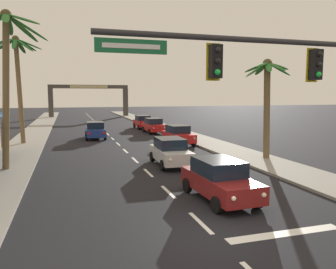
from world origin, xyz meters
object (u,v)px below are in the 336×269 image
(traffic_signal_mast, at_px, (318,82))
(palm_left_second, at_px, (6,55))
(sedan_lead_at_stop_bar, at_px, (219,179))
(sedan_third_in_queue, at_px, (170,151))
(palm_left_third, at_px, (17,68))
(palm_right_second, at_px, (267,90))
(sedan_parked_nearest_kerb, at_px, (178,135))
(sedan_oncoming_far, at_px, (95,130))
(town_gateway_arch, at_px, (89,96))
(sedan_parked_far_kerb, at_px, (143,122))
(sedan_parked_mid_kerb, at_px, (154,125))

(traffic_signal_mast, bearing_deg, palm_left_second, 131.77)
(sedan_lead_at_stop_bar, xyz_separation_m, sedan_third_in_queue, (0.09, 7.09, 0.00))
(palm_left_third, xyz_separation_m, palm_right_second, (16.50, -12.23, -1.98))
(sedan_lead_at_stop_bar, distance_m, sedan_parked_nearest_kerb, 15.56)
(sedan_oncoming_far, height_order, palm_left_second, palm_left_second)
(palm_right_second, xyz_separation_m, town_gateway_arch, (-8.32, 47.90, -0.52))
(sedan_parked_far_kerb, relative_size, palm_left_second, 0.50)
(town_gateway_arch, bearing_deg, sedan_parked_far_kerb, -78.44)
(palm_left_third, bearing_deg, sedan_parked_far_kerb, 38.66)
(sedan_third_in_queue, distance_m, town_gateway_arch, 47.70)
(sedan_oncoming_far, distance_m, palm_left_second, 15.33)
(sedan_parked_far_kerb, height_order, palm_left_third, palm_left_third)
(sedan_parked_mid_kerb, height_order, palm_left_second, palm_left_second)
(sedan_parked_far_kerb, relative_size, town_gateway_arch, 0.29)
(sedan_parked_mid_kerb, height_order, palm_left_third, palm_left_third)
(town_gateway_arch, bearing_deg, sedan_oncoming_far, -92.78)
(traffic_signal_mast, relative_size, palm_right_second, 1.53)
(sedan_parked_nearest_kerb, xyz_separation_m, sedan_parked_mid_kerb, (0.14, 9.16, 0.00))
(traffic_signal_mast, height_order, sedan_lead_at_stop_bar, traffic_signal_mast)
(sedan_oncoming_far, bearing_deg, palm_right_second, -55.58)
(traffic_signal_mast, xyz_separation_m, palm_left_third, (-11.42, 22.63, 1.89))
(sedan_oncoming_far, xyz_separation_m, palm_right_second, (9.94, -14.51, 3.79))
(sedan_parked_mid_kerb, bearing_deg, palm_left_second, -127.88)
(sedan_parked_far_kerb, relative_size, palm_right_second, 0.67)
(sedan_parked_far_kerb, bearing_deg, sedan_parked_nearest_kerb, -90.25)
(traffic_signal_mast, distance_m, sedan_parked_mid_kerb, 28.35)
(traffic_signal_mast, distance_m, palm_left_third, 25.42)
(sedan_third_in_queue, xyz_separation_m, palm_right_second, (6.51, -0.35, 3.79))
(sedan_third_in_queue, bearing_deg, traffic_signal_mast, -82.41)
(palm_left_third, relative_size, palm_right_second, 1.40)
(sedan_oncoming_far, bearing_deg, palm_left_third, -160.84)
(palm_left_second, relative_size, palm_right_second, 1.35)
(traffic_signal_mast, bearing_deg, sedan_parked_mid_kerb, 86.00)
(palm_left_third, bearing_deg, sedan_third_in_queue, -49.96)
(traffic_signal_mast, bearing_deg, sedan_lead_at_stop_bar, 112.52)
(sedan_parked_nearest_kerb, height_order, town_gateway_arch, town_gateway_arch)
(sedan_parked_far_kerb, bearing_deg, sedan_lead_at_stop_bar, -96.54)
(sedan_third_in_queue, bearing_deg, palm_left_second, 173.00)
(sedan_third_in_queue, bearing_deg, sedan_parked_far_kerb, 81.65)
(palm_left_second, xyz_separation_m, palm_right_second, (15.68, -1.47, -1.86))
(sedan_oncoming_far, height_order, palm_left_third, palm_left_third)
(sedan_lead_at_stop_bar, bearing_deg, town_gateway_arch, 91.81)
(sedan_oncoming_far, xyz_separation_m, palm_left_second, (-5.73, -13.04, 5.65))
(sedan_parked_mid_kerb, distance_m, palm_left_second, 21.22)
(sedan_parked_nearest_kerb, bearing_deg, sedan_lead_at_stop_bar, -102.36)
(sedan_lead_at_stop_bar, xyz_separation_m, palm_right_second, (6.59, 6.74, 3.79))
(sedan_oncoming_far, xyz_separation_m, sedan_parked_nearest_kerb, (6.68, -6.06, 0.00))
(sedan_lead_at_stop_bar, height_order, palm_left_third, palm_left_third)
(traffic_signal_mast, bearing_deg, sedan_parked_nearest_kerb, 84.50)
(sedan_oncoming_far, relative_size, palm_right_second, 0.67)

